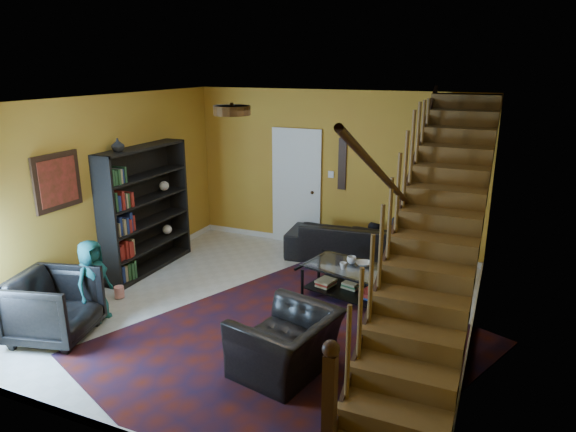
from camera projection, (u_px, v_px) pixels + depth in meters
name	position (u px, v px, depth m)	size (l,w,h in m)	color
floor	(267.00, 310.00, 6.97)	(5.50, 5.50, 0.00)	beige
room	(230.00, 260.00, 8.63)	(5.50, 5.50, 5.50)	#BB9029
staircase	(436.00, 233.00, 5.76)	(0.95, 5.02, 3.18)	brown
bookshelf	(146.00, 212.00, 8.13)	(0.35, 1.80, 2.00)	black
door	(297.00, 189.00, 9.34)	(0.82, 0.05, 2.05)	silver
framed_picture	(57.00, 182.00, 6.65)	(0.04, 0.74, 0.74)	maroon
wall_hanging	(342.00, 164.00, 8.87)	(0.14, 0.03, 0.90)	black
ceiling_fixture	(232.00, 110.00, 5.48)	(0.40, 0.40, 0.10)	#3F2814
rug	(289.00, 349.00, 6.01)	(3.61, 4.12, 0.02)	#46140C
sofa	(353.00, 241.00, 8.70)	(2.23, 0.87, 0.65)	black
armchair_left	(54.00, 307.00, 6.17)	(0.88, 0.91, 0.83)	black
armchair_right	(286.00, 344.00, 5.49)	(1.05, 0.92, 0.68)	black
person_adult_a	(395.00, 253.00, 8.51)	(0.48, 0.31, 1.30)	black
person_adult_b	(371.00, 254.00, 8.68)	(0.55, 0.43, 1.14)	black
person_child	(93.00, 281.00, 6.58)	(0.53, 0.35, 1.09)	#175856
coffee_table	(351.00, 280.00, 7.24)	(1.41, 1.03, 0.48)	black
cup_a	(352.00, 260.00, 7.30)	(0.13, 0.13, 0.11)	#999999
cup_b	(343.00, 266.00, 7.11)	(0.10, 0.10, 0.09)	#999999
bowl	(363.00, 264.00, 7.23)	(0.22, 0.22, 0.05)	#999999
vase	(118.00, 145.00, 7.37)	(0.18, 0.18, 0.19)	#999999
popcorn_bucket	(119.00, 292.00, 7.30)	(0.14, 0.14, 0.16)	red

